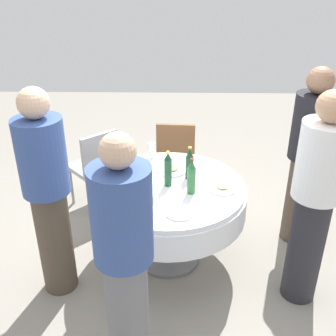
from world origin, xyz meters
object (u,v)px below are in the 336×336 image
plate_south (172,170)px  wine_glass_east (152,148)px  wine_glass_west (151,201)px  bottle_green_inner (138,178)px  dining_table (168,201)px  wine_glass_north (127,156)px  plate_rear (180,213)px  person_mid (307,156)px  bottle_green_west (100,184)px  wine_glass_mid (120,194)px  chair_east (96,164)px  person_inner (124,259)px  person_right (48,193)px  person_near (315,200)px  chair_north (176,152)px  bottle_dark_green_mid (190,164)px  bottle_green_right (192,177)px  plate_outer (132,178)px  plate_front (222,188)px  bottle_dark_green_near (168,169)px

plate_south → wine_glass_east: bearing=35.0°
wine_glass_west → bottle_green_inner: bearing=22.0°
dining_table → wine_glass_north: 0.56m
wine_glass_west → wine_glass_east: wine_glass_west is taller
plate_rear → person_mid: (0.73, -1.10, 0.11)m
bottle_green_west → wine_glass_mid: 0.19m
wine_glass_east → chair_east: size_ratio=0.16×
plate_south → person_inner: (-1.29, 0.26, 0.10)m
plate_rear → wine_glass_west: bearing=91.5°
wine_glass_north → person_right: size_ratio=0.08×
wine_glass_east → person_right: 1.12m
person_near → plate_rear: bearing=-68.5°
person_inner → chair_north: (2.15, -0.29, -0.33)m
dining_table → bottle_dark_green_mid: 0.35m
person_inner → person_right: bearing=-34.8°
bottle_green_right → wine_glass_mid: 0.56m
bottle_dark_green_mid → wine_glass_mid: size_ratio=1.89×
wine_glass_mid → plate_south: (0.58, -0.37, -0.10)m
bottle_dark_green_mid → plate_outer: 0.49m
plate_outer → wine_glass_mid: bearing=175.0°
wine_glass_west → person_inner: person_inner is taller
chair_east → wine_glass_mid: bearing=-112.9°
bottle_green_inner → chair_north: 1.34m
chair_east → chair_north: bearing=-22.4°
wine_glass_mid → person_near: (-0.09, -1.37, 0.02)m
bottle_green_right → plate_rear: (-0.29, 0.09, -0.13)m
dining_table → bottle_green_right: bottle_green_right is taller
bottle_green_inner → wine_glass_north: bottle_green_inner is taller
person_right → person_mid: bearing=-94.2°
bottle_green_right → wine_glass_north: (0.46, 0.55, -0.04)m
wine_glass_east → person_near: size_ratio=0.08×
person_right → wine_glass_north: bearing=-57.7°
dining_table → person_mid: (0.33, -1.20, 0.27)m
plate_front → person_near: (-0.36, -0.60, 0.12)m
wine_glass_north → person_mid: bearing=-90.6°
wine_glass_north → plate_south: size_ratio=0.53×
bottle_green_right → bottle_dark_green_mid: size_ratio=1.04×
plate_rear → bottle_green_west: bearing=73.7°
bottle_dark_green_mid → person_right: size_ratio=0.17×
dining_table → person_inner: size_ratio=0.79×
bottle_dark_green_mid → person_inner: (-1.16, 0.40, -0.02)m
person_mid → bottle_dark_green_near: bearing=-90.2°
plate_outer → chair_north: (1.02, -0.37, -0.23)m
bottle_dark_green_near → wine_glass_east: (0.51, 0.16, -0.05)m
bottle_green_right → plate_south: (0.37, 0.15, -0.13)m
wine_glass_east → person_inner: (-1.56, 0.07, 0.01)m
bottle_green_west → chair_east: 1.13m
bottle_green_west → person_inner: (-0.80, -0.27, -0.03)m
bottle_green_west → wine_glass_west: (-0.18, -0.39, -0.03)m
plate_rear → person_mid: size_ratio=0.13×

